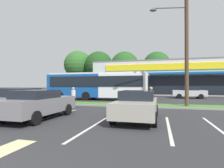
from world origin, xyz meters
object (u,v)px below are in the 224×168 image
utility_pole (185,33)px  car_3 (137,105)px  car_2 (189,92)px  car_5 (129,92)px  car_4 (38,104)px  car_1 (19,101)px  bus_stop_bench (53,100)px  city_bus (97,85)px  pedestrian_near_bench (73,98)px  car_0 (82,92)px  pedestrian_by_pole (151,99)px

utility_pole → car_3: bearing=-116.8°
car_2 → car_5: car_2 is taller
car_4 → car_5: bearing=-6.1°
car_1 → bus_stop_bench: bearing=-173.7°
utility_pole → car_3: utility_pole is taller
car_5 → city_bus: bearing=59.0°
car_5 → utility_pole: bearing=120.8°
car_5 → pedestrian_near_bench: pedestrian_near_bench is taller
pedestrian_near_bench → car_0: bearing=36.7°
pedestrian_by_pole → bus_stop_bench: bearing=174.2°
city_bus → car_0: 6.69m
car_3 → car_4: size_ratio=0.99×
car_1 → car_3: size_ratio=0.92×
bus_stop_bench → pedestrian_by_pole: 8.31m
utility_pole → car_0: bearing=142.8°
pedestrian_by_pole → car_0: bearing=132.3°
car_2 → car_4: (-9.90, -17.71, -0.03)m
car_4 → pedestrian_by_pole: pedestrian_by_pole is taller
bus_stop_bench → pedestrian_near_bench: bearing=157.7°
car_4 → utility_pole: bearing=-48.6°
car_2 → car_5: bearing=1.8°
car_1 → pedestrian_near_bench: size_ratio=2.57×
bus_stop_bench → car_0: 12.32m
car_3 → pedestrian_by_pole: size_ratio=2.72×
pedestrian_near_bench → pedestrian_by_pole: 5.81m
utility_pole → bus_stop_bench: (-10.70, -1.71, -5.34)m
city_bus → car_3: 12.87m
city_bus → pedestrian_near_bench: size_ratio=7.65×
bus_stop_bench → pedestrian_near_bench: size_ratio=1.00×
pedestrian_by_pole → pedestrian_near_bench: bearing=-179.5°
car_0 → car_1: bearing=101.5°
car_5 → pedestrian_by_pole: size_ratio=2.78×
bus_stop_bench → pedestrian_near_bench: 2.63m
car_0 → car_3: bearing=122.9°
car_0 → car_5: (7.37, 0.09, -0.01)m
car_1 → pedestrian_near_bench: pedestrian_near_bench is taller
utility_pole → pedestrian_near_bench: 10.07m
car_1 → car_4: car_1 is taller
city_bus → car_4: bearing=-84.3°
car_5 → pedestrian_near_bench: bearing=80.8°
bus_stop_bench → car_0: bearing=-76.7°
pedestrian_near_bench → city_bus: bearing=21.5°
city_bus → car_2: city_bus is taller
utility_pole → car_5: 13.09m
car_1 → pedestrian_near_bench: bearing=149.7°
utility_pole → pedestrian_near_bench: utility_pole is taller
car_1 → car_3: car_1 is taller
utility_pole → car_3: (-3.03, -5.99, -5.08)m
utility_pole → pedestrian_by_pole: bearing=-130.8°
bus_stop_bench → car_4: car_4 is taller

